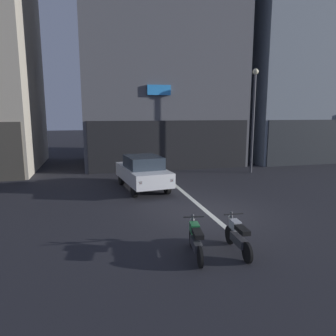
{
  "coord_description": "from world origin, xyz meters",
  "views": [
    {
      "loc": [
        -4.14,
        -10.33,
        3.66
      ],
      "look_at": [
        -1.05,
        2.0,
        1.4
      ],
      "focal_mm": 33.09,
      "sensor_mm": 36.0,
      "label": 1
    }
  ],
  "objects_px": {
    "car_white_crossing_near": "(143,171)",
    "street_lamp": "(254,110)",
    "motorcycle_green_row_leftmost": "(196,239)",
    "motorcycle_silver_row_left_mid": "(238,236)"
  },
  "relations": [
    {
      "from": "car_white_crossing_near",
      "to": "street_lamp",
      "type": "bearing_deg",
      "value": 20.18
    },
    {
      "from": "car_white_crossing_near",
      "to": "street_lamp",
      "type": "relative_size",
      "value": 0.68
    },
    {
      "from": "car_white_crossing_near",
      "to": "motorcycle_green_row_leftmost",
      "type": "xyz_separation_m",
      "value": [
        0.13,
        -7.42,
        -0.43
      ]
    },
    {
      "from": "street_lamp",
      "to": "motorcycle_green_row_leftmost",
      "type": "relative_size",
      "value": 3.77
    },
    {
      "from": "motorcycle_green_row_leftmost",
      "to": "car_white_crossing_near",
      "type": "bearing_deg",
      "value": 90.99
    },
    {
      "from": "street_lamp",
      "to": "motorcycle_green_row_leftmost",
      "type": "distance_m",
      "value": 12.83
    },
    {
      "from": "motorcycle_silver_row_left_mid",
      "to": "street_lamp",
      "type": "bearing_deg",
      "value": 59.45
    },
    {
      "from": "motorcycle_green_row_leftmost",
      "to": "motorcycle_silver_row_left_mid",
      "type": "bearing_deg",
      "value": -2.7
    },
    {
      "from": "car_white_crossing_near",
      "to": "motorcycle_silver_row_left_mid",
      "type": "distance_m",
      "value": 7.6
    },
    {
      "from": "car_white_crossing_near",
      "to": "motorcycle_green_row_leftmost",
      "type": "bearing_deg",
      "value": -89.01
    }
  ]
}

